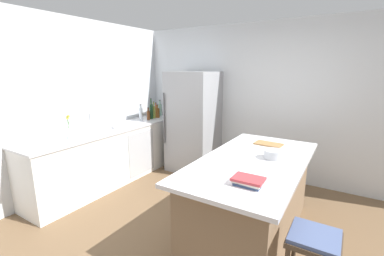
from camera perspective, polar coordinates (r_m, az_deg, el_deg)
ground_plane at (r=3.06m, az=2.24°, el=-24.35°), size 7.20×7.20×0.00m
wall_rear at (r=4.57m, az=16.50°, el=5.46°), size 6.00×0.10×2.60m
wall_left at (r=4.25m, az=-27.78°, el=3.97°), size 0.10×6.00×2.60m
counter_run_left at (r=4.54m, az=-16.95°, el=-5.60°), size 0.64×2.88×0.91m
kitchen_island at (r=3.06m, az=12.93°, el=-14.62°), size 1.02×2.05×0.90m
refrigerator at (r=4.73m, az=0.29°, el=1.35°), size 0.81×0.77×1.80m
bar_stool at (r=2.29m, az=25.12°, el=-23.01°), size 0.36×0.36×0.68m
sink_faucet at (r=4.21m, az=-21.43°, el=1.25°), size 0.15×0.05×0.30m
flower_vase at (r=3.93m, az=-25.39°, el=-0.58°), size 0.07×0.07×0.34m
paper_towel_roll at (r=4.38m, az=-16.55°, el=1.71°), size 0.14×0.14×0.31m
gin_bottle at (r=5.37m, az=-7.07°, el=4.08°), size 0.08×0.08×0.32m
vinegar_bottle at (r=5.30m, az=-7.94°, el=3.76°), size 0.05×0.05×0.28m
whiskey_bottle at (r=5.16m, az=-7.61°, el=3.38°), size 0.08×0.08×0.26m
olive_oil_bottle at (r=5.09m, az=-8.37°, el=3.51°), size 0.05×0.05×0.33m
wine_bottle at (r=5.02m, az=-8.94°, el=3.69°), size 0.06×0.06×0.40m
syrup_bottle at (r=4.94m, az=-9.57°, el=2.84°), size 0.06×0.06×0.24m
soda_bottle at (r=4.94m, az=-11.18°, el=3.12°), size 0.07×0.07×0.29m
cookbook_stack at (r=2.26m, az=12.28°, el=-11.35°), size 0.26×0.19×0.07m
mixing_bowl at (r=2.95m, az=17.48°, el=-5.55°), size 0.21×0.21×0.10m
cutting_board at (r=3.47m, az=16.46°, el=-3.39°), size 0.35×0.23×0.02m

